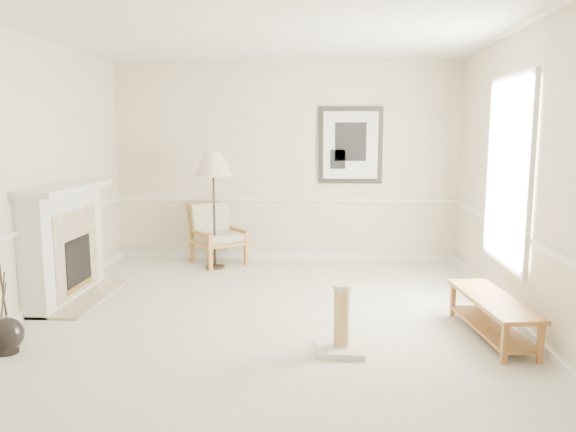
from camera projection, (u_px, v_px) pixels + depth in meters
The scene contains 8 objects.
ground at pixel (266, 320), 5.70m from camera, with size 5.50×5.50×0.00m, color silver.
room at pixel (279, 135), 5.49m from camera, with size 5.04×5.54×2.92m.
fireplace at pixel (65, 244), 6.35m from camera, with size 0.64×1.64×1.31m.
floor_vase at pixel (6, 335), 4.84m from camera, with size 0.30×0.30×0.87m.
armchair at pixel (216, 231), 8.12m from camera, with size 0.94×0.95×0.86m.
floor_lamp at pixel (213, 168), 7.66m from camera, with size 0.61×0.61×1.61m.
bench at pixel (492, 311), 5.21m from camera, with size 0.56×1.37×0.38m.
scratching_post at pixel (341, 331), 4.88m from camera, with size 0.44×0.44×0.60m.
Camera 1 is at (0.58, -5.45, 1.91)m, focal length 35.00 mm.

